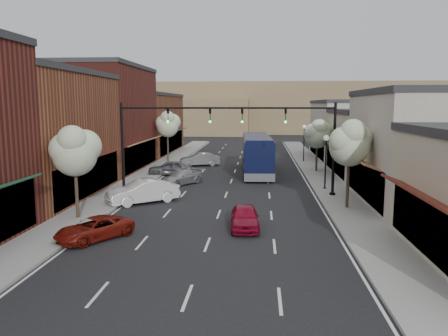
% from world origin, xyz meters
% --- Properties ---
extents(ground, '(160.00, 160.00, 0.00)m').
position_xyz_m(ground, '(0.00, 0.00, 0.00)').
color(ground, black).
rests_on(ground, ground).
extents(sidewalk_left, '(2.80, 73.00, 0.15)m').
position_xyz_m(sidewalk_left, '(-8.40, 18.50, 0.07)').
color(sidewalk_left, gray).
rests_on(sidewalk_left, ground).
extents(sidewalk_right, '(2.80, 73.00, 0.15)m').
position_xyz_m(sidewalk_right, '(8.40, 18.50, 0.07)').
color(sidewalk_right, gray).
rests_on(sidewalk_right, ground).
extents(curb_left, '(0.25, 73.00, 0.17)m').
position_xyz_m(curb_left, '(-7.00, 18.50, 0.07)').
color(curb_left, gray).
rests_on(curb_left, ground).
extents(curb_right, '(0.25, 73.00, 0.17)m').
position_xyz_m(curb_right, '(7.00, 18.50, 0.07)').
color(curb_right, gray).
rests_on(curb_right, ground).
extents(bldg_left_midnear, '(10.14, 14.10, 9.40)m').
position_xyz_m(bldg_left_midnear, '(-14.23, 6.00, 4.66)').
color(bldg_left_midnear, brown).
rests_on(bldg_left_midnear, ground).
extents(bldg_left_midfar, '(10.14, 14.10, 10.90)m').
position_xyz_m(bldg_left_midfar, '(-14.24, 20.00, 5.40)').
color(bldg_left_midfar, maroon).
rests_on(bldg_left_midfar, ground).
extents(bldg_left_far, '(10.14, 18.10, 8.40)m').
position_xyz_m(bldg_left_far, '(-14.22, 36.00, 4.16)').
color(bldg_left_far, brown).
rests_on(bldg_left_far, ground).
extents(bldg_right_midnear, '(9.14, 12.10, 7.90)m').
position_xyz_m(bldg_right_midnear, '(13.72, 6.00, 3.91)').
color(bldg_right_midnear, beige).
rests_on(bldg_right_midnear, ground).
extents(bldg_right_midfar, '(9.14, 12.10, 6.40)m').
position_xyz_m(bldg_right_midfar, '(13.70, 18.00, 3.17)').
color(bldg_right_midfar, '#BBB395').
rests_on(bldg_right_midfar, ground).
extents(bldg_right_far, '(9.14, 16.10, 7.40)m').
position_xyz_m(bldg_right_far, '(13.71, 32.00, 3.66)').
color(bldg_right_far, beige).
rests_on(bldg_right_far, ground).
extents(hill_far, '(120.00, 30.00, 12.00)m').
position_xyz_m(hill_far, '(0.00, 90.00, 6.00)').
color(hill_far, '#7A6647').
rests_on(hill_far, ground).
extents(hill_near, '(50.00, 20.00, 8.00)m').
position_xyz_m(hill_near, '(-25.00, 78.00, 4.00)').
color(hill_near, '#7A6647').
rests_on(hill_near, ground).
extents(signal_mast_right, '(8.22, 0.46, 7.00)m').
position_xyz_m(signal_mast_right, '(5.62, 8.00, 4.62)').
color(signal_mast_right, black).
rests_on(signal_mast_right, ground).
extents(signal_mast_left, '(8.22, 0.46, 7.00)m').
position_xyz_m(signal_mast_left, '(-5.62, 8.00, 4.62)').
color(signal_mast_left, black).
rests_on(signal_mast_left, ground).
extents(tree_right_near, '(2.85, 2.65, 5.95)m').
position_xyz_m(tree_right_near, '(8.35, 3.94, 4.45)').
color(tree_right_near, '#47382B').
rests_on(tree_right_near, ground).
extents(tree_right_far, '(2.85, 2.65, 5.43)m').
position_xyz_m(tree_right_far, '(8.35, 19.94, 3.99)').
color(tree_right_far, '#47382B').
rests_on(tree_right_far, ground).
extents(tree_left_near, '(2.85, 2.65, 5.69)m').
position_xyz_m(tree_left_near, '(-8.25, -0.06, 4.22)').
color(tree_left_near, '#47382B').
rests_on(tree_left_near, ground).
extents(tree_left_far, '(2.85, 2.65, 6.13)m').
position_xyz_m(tree_left_far, '(-8.25, 25.94, 4.60)').
color(tree_left_far, '#47382B').
rests_on(tree_left_far, ground).
extents(lamp_post_near, '(0.44, 0.44, 4.44)m').
position_xyz_m(lamp_post_near, '(7.80, 10.50, 3.01)').
color(lamp_post_near, black).
rests_on(lamp_post_near, ground).
extents(lamp_post_far, '(0.44, 0.44, 4.44)m').
position_xyz_m(lamp_post_far, '(7.80, 28.00, 3.01)').
color(lamp_post_far, black).
rests_on(lamp_post_far, ground).
extents(coach_bus, '(3.29, 12.46, 3.77)m').
position_xyz_m(coach_bus, '(2.24, 18.90, 1.96)').
color(coach_bus, '#0C1233').
rests_on(coach_bus, ground).
extents(red_hatchback, '(1.78, 3.94, 1.31)m').
position_xyz_m(red_hatchback, '(1.74, -1.01, 0.66)').
color(red_hatchback, maroon).
rests_on(red_hatchback, ground).
extents(parked_car_a, '(3.91, 4.42, 1.13)m').
position_xyz_m(parked_car_a, '(-5.86, -3.65, 0.57)').
color(parked_car_a, maroon).
rests_on(parked_car_a, ground).
extents(parked_car_b, '(5.05, 4.44, 1.65)m').
position_xyz_m(parked_car_b, '(-5.60, 4.74, 0.83)').
color(parked_car_b, silver).
rests_on(parked_car_b, ground).
extents(parked_car_c, '(3.89, 4.47, 1.24)m').
position_xyz_m(parked_car_c, '(-4.20, 12.08, 0.62)').
color(parked_car_c, '#9D9EA3').
rests_on(parked_car_c, ground).
extents(parked_car_d, '(4.38, 2.25, 1.43)m').
position_xyz_m(parked_car_d, '(-6.20, 16.91, 0.71)').
color(parked_car_d, '#4F5156').
rests_on(parked_car_d, ground).
extents(parked_car_e, '(4.71, 2.73, 1.47)m').
position_xyz_m(parked_car_e, '(-4.20, 23.67, 0.73)').
color(parked_car_e, gray).
rests_on(parked_car_e, ground).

